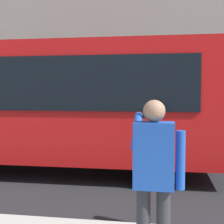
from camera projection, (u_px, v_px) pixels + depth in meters
name	position (u px, v px, depth m)	size (l,w,h in m)	color
ground_plane	(110.00, 169.00, 7.95)	(60.00, 60.00, 0.00)	#232326
building_facade_far	(135.00, 1.00, 14.28)	(28.00, 1.55, 12.00)	#A89E8E
red_bus	(34.00, 102.00, 7.81)	(9.05, 2.54, 3.08)	red
pedestrian_photographer	(154.00, 171.00, 3.18)	(0.53, 0.52, 1.70)	#2D2D33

